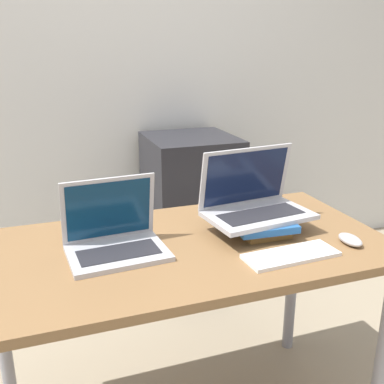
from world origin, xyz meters
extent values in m
cube|color=silver|center=(0.00, 1.73, 1.35)|extent=(8.00, 0.05, 2.70)
cube|color=brown|center=(0.00, 0.35, 0.75)|extent=(1.37, 0.71, 0.03)
cylinder|color=gray|center=(0.63, 0.06, 0.37)|extent=(0.05, 0.05, 0.74)
cylinder|color=gray|center=(-0.63, 0.65, 0.37)|extent=(0.05, 0.05, 0.74)
cylinder|color=gray|center=(0.63, 0.65, 0.37)|extent=(0.05, 0.05, 0.74)
cube|color=#B2B2B7|center=(-0.23, 0.34, 0.78)|extent=(0.32, 0.24, 0.02)
cube|color=#232328|center=(-0.22, 0.33, 0.78)|extent=(0.26, 0.13, 0.00)
cube|color=#B2B2B7|center=(-0.23, 0.44, 0.89)|extent=(0.31, 0.06, 0.22)
cube|color=#0A2D4C|center=(-0.23, 0.43, 0.89)|extent=(0.28, 0.05, 0.19)
cube|color=olive|center=(0.29, 0.38, 0.78)|extent=(0.17, 0.23, 0.03)
cube|color=#235693|center=(0.28, 0.38, 0.81)|extent=(0.22, 0.29, 0.02)
cube|color=#B2B2B7|center=(0.28, 0.36, 0.83)|extent=(0.39, 0.26, 0.02)
cube|color=#232328|center=(0.28, 0.35, 0.84)|extent=(0.31, 0.15, 0.00)
cube|color=#B2B2B7|center=(0.27, 0.45, 0.95)|extent=(0.37, 0.09, 0.22)
cube|color=#0F1938|center=(0.27, 0.45, 0.95)|extent=(0.33, 0.07, 0.19)
cube|color=white|center=(0.28, 0.15, 0.77)|extent=(0.31, 0.13, 0.01)
cube|color=silver|center=(0.28, 0.15, 0.78)|extent=(0.28, 0.10, 0.00)
ellipsoid|color=#B2B2B7|center=(0.52, 0.17, 0.78)|extent=(0.06, 0.10, 0.03)
cube|color=#232328|center=(0.39, 1.41, 0.46)|extent=(0.49, 0.50, 0.91)
cube|color=#4C4C51|center=(0.54, 1.14, 0.50)|extent=(0.02, 0.02, 0.46)
camera|label=1|loc=(-0.43, -0.95, 1.40)|focal=42.00mm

